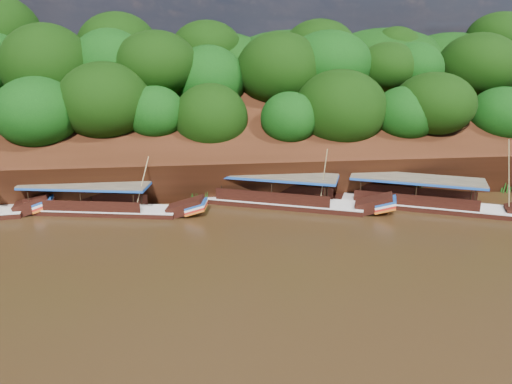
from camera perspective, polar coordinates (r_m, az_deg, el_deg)
ground at (r=33.26m, az=4.77°, el=-6.37°), size 160.00×160.00×0.00m
riverbank at (r=54.09m, az=0.24°, el=5.37°), size 120.00×30.06×19.40m
boat_0 at (r=42.38m, az=19.87°, el=-1.15°), size 15.16×7.97×6.68m
boat_1 at (r=40.62m, az=4.30°, el=-0.87°), size 15.02×7.32×5.68m
boat_2 at (r=40.80m, az=-16.76°, el=-1.61°), size 15.13×4.71×5.02m
reeds at (r=41.61m, az=-1.86°, el=0.08°), size 49.44×2.29×2.06m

